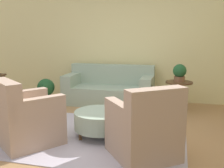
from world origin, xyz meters
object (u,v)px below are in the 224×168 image
at_px(potted_plant_floor, 46,89).
at_px(armchair_right, 145,130).
at_px(ottoman_table, 100,120).
at_px(armchair_left, 26,119).
at_px(potted_plant_on_side_table, 180,72).
at_px(couch, 109,90).
at_px(side_table, 179,91).

bearing_deg(potted_plant_floor, armchair_right, -40.54).
bearing_deg(ottoman_table, potted_plant_floor, 137.95).
bearing_deg(armchair_left, armchair_right, 0.00).
relative_size(armchair_left, potted_plant_on_side_table, 3.02).
bearing_deg(couch, armchair_right, -65.72).
height_order(armchair_left, side_table, armchair_left).
bearing_deg(armchair_right, armchair_left, 180.00).
relative_size(armchair_right, potted_plant_on_side_table, 3.02).
distance_m(couch, potted_plant_on_side_table, 1.66).
height_order(couch, ottoman_table, couch).
distance_m(couch, armchair_left, 2.62).
relative_size(armchair_right, side_table, 1.73).
bearing_deg(potted_plant_floor, couch, 13.42).
distance_m(potted_plant_on_side_table, potted_plant_floor, 3.04).
bearing_deg(couch, side_table, -10.16).
distance_m(armchair_right, ottoman_table, 0.96).
height_order(armchair_right, potted_plant_on_side_table, potted_plant_on_side_table).
bearing_deg(potted_plant_on_side_table, armchair_left, -132.80).
height_order(couch, side_table, couch).
bearing_deg(ottoman_table, side_table, 55.73).
xyz_separation_m(armchair_left, potted_plant_on_side_table, (2.11, 2.28, 0.44)).
bearing_deg(potted_plant_floor, side_table, 1.21).
xyz_separation_m(armchair_right, ottoman_table, (-0.76, 0.57, -0.11)).
distance_m(ottoman_table, potted_plant_on_side_table, 2.15).
bearing_deg(side_table, couch, 169.84).
xyz_separation_m(armchair_left, armchair_right, (1.71, 0.00, 0.00)).
height_order(couch, potted_plant_floor, couch).
relative_size(armchair_right, ottoman_table, 1.34).
xyz_separation_m(armchair_left, ottoman_table, (0.94, 0.57, -0.11)).
bearing_deg(couch, armchair_left, -102.15).
bearing_deg(ottoman_table, armchair_left, -149.02).
relative_size(couch, armchair_right, 1.84).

